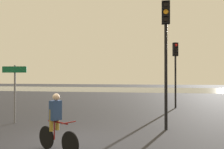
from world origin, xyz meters
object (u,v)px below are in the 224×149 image
Objects in this scene: traffic_light_near_right at (166,41)px; direction_sign_post at (15,85)px; cyclist at (56,122)px; traffic_light_far_right at (175,62)px.

direction_sign_post is (-6.65, 0.12, -1.79)m from traffic_light_near_right.
cyclist is (-3.04, -3.54, -2.66)m from traffic_light_near_right.
traffic_light_far_right is 2.70× the size of cyclist.
direction_sign_post reaches higher than cyclist.
direction_sign_post is at bearing 21.73° from traffic_light_far_right.
traffic_light_far_right is at bearing -96.97° from traffic_light_near_right.
traffic_light_near_right is at bearing 169.21° from direction_sign_post.
traffic_light_near_right is 5.37m from cyclist.
traffic_light_near_right is 7.17m from traffic_light_far_right.
traffic_light_far_right is at bearing -170.22° from cyclist.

